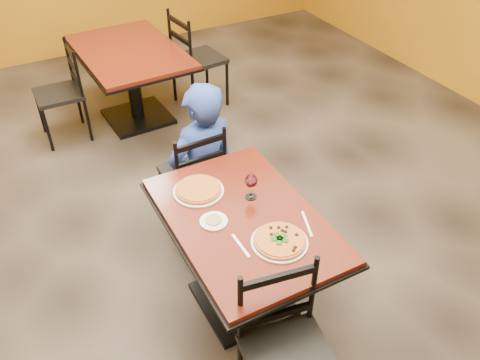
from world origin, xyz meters
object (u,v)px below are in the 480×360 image
table_second (131,68)px  diner (202,153)px  pizza_far (198,189)px  pizza_main (280,240)px  wine_glass (251,185)px  table_main (244,241)px  plate_main (280,242)px  side_plate (214,221)px  chair_second_left (58,95)px  chair_main_far (192,174)px  chair_main_near (290,360)px  plate_far (199,191)px  chair_second_right (199,59)px

table_second → diner: bearing=-89.8°
pizza_far → pizza_main: bearing=-71.2°
wine_glass → table_main: bearing=-131.9°
plate_main → pizza_far: bearing=108.8°
table_second → side_plate: 2.56m
table_main → chair_second_left: bearing=102.4°
chair_second_left → wine_glass: wine_glass is taller
chair_main_far → pizza_main: 1.21m
chair_main_near → plate_far: size_ratio=3.02×
diner → pizza_far: size_ratio=4.04×
table_main → table_second: size_ratio=0.88×
diner → plate_far: diner is taller
diner → chair_second_left: bearing=-74.5°
table_second → plate_main: (-0.08, -2.85, 0.19)m
chair_main_near → chair_main_far: (0.19, 1.64, -0.03)m
chair_main_near → chair_second_right: size_ratio=0.93×
chair_main_far → table_second: bearing=-95.6°
chair_main_far → diner: diner is taller
pizza_main → diner: bearing=85.9°
chair_second_right → diner: diner is taller
chair_second_left → side_plate: bearing=9.2°
chair_second_right → side_plate: (-1.04, -2.53, 0.25)m
table_main → diner: 0.95m
chair_second_left → diner: bearing=24.1°
plate_far → pizza_main: bearing=-71.2°
table_second → plate_main: plate_main is taller
chair_main_far → side_plate: 0.93m
table_main → chair_second_left: chair_second_left is taller
chair_main_far → chair_second_left: (-0.61, 1.68, 0.01)m
chair_second_right → pizza_far: (-1.00, -2.24, 0.27)m
chair_main_near → chair_second_right: 3.47m
chair_second_left → pizza_far: bearing=11.1°
pizza_far → side_plate: bearing=-97.0°
chair_second_right → wine_glass: (-0.75, -2.44, 0.34)m
chair_second_right → side_plate: bearing=151.2°
plate_main → side_plate: same height
table_second → pizza_main: pizza_main is taller
table_main → side_plate: 0.26m
chair_main_far → diner: size_ratio=0.78×
table_main → plate_far: size_ratio=3.97×
table_second → chair_second_right: (0.72, 0.00, -0.06)m
table_main → chair_main_near: size_ratio=1.31×
chair_main_near → wine_glass: size_ratio=5.21×
plate_far → side_plate: same height
chair_main_near → table_main: bearing=88.2°
plate_main → pizza_main: size_ratio=1.09×
plate_far → side_plate: (-0.03, -0.29, 0.00)m
chair_second_left → plate_main: chair_second_left is taller
pizza_far → side_plate: pizza_far is taller
chair_main_near → wine_glass: bearing=82.4°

